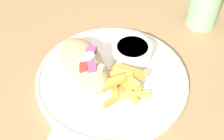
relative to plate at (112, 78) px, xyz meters
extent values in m
cube|color=#9E7A51|center=(0.03, 0.05, -0.03)|extent=(1.46, 1.46, 0.04)
cylinder|color=#9E7A51|center=(-0.63, 0.71, -0.39)|extent=(0.06, 0.06, 0.70)
cylinder|color=white|center=(0.00, 0.00, 0.00)|extent=(0.30, 0.30, 0.01)
torus|color=white|center=(0.00, 0.00, 0.01)|extent=(0.30, 0.30, 0.01)
ellipsoid|color=tan|center=(-0.04, -0.01, 0.03)|extent=(0.13, 0.14, 0.05)
cube|color=red|center=(-0.05, -0.03, 0.05)|extent=(0.02, 0.02, 0.01)
cube|color=silver|center=(-0.03, -0.02, 0.05)|extent=(0.02, 0.02, 0.01)
cube|color=#A34C84|center=(-0.03, -0.03, 0.06)|extent=(0.02, 0.02, 0.02)
cube|color=#B7D693|center=(-0.01, -0.03, 0.05)|extent=(0.01, 0.01, 0.01)
ellipsoid|color=tan|center=(-0.07, 0.01, 0.03)|extent=(0.14, 0.14, 0.05)
cube|color=red|center=(-0.04, 0.00, 0.05)|extent=(0.01, 0.01, 0.01)
cube|color=#B7D693|center=(-0.04, 0.00, 0.05)|extent=(0.02, 0.02, 0.01)
cube|color=#A34C84|center=(-0.05, 0.02, 0.05)|extent=(0.02, 0.02, 0.02)
cube|color=white|center=(-0.05, 0.01, 0.05)|extent=(0.01, 0.01, 0.01)
cube|color=silver|center=(-0.05, -0.02, 0.05)|extent=(0.02, 0.02, 0.01)
cube|color=silver|center=(-0.04, -0.01, 0.06)|extent=(0.02, 0.02, 0.01)
cube|color=#A34C84|center=(-0.04, 0.01, 0.05)|extent=(0.01, 0.01, 0.01)
cube|color=gold|center=(0.01, -0.02, 0.01)|extent=(0.04, 0.08, 0.01)
cube|color=gold|center=(0.03, -0.02, 0.01)|extent=(0.01, 0.06, 0.01)
cube|color=gold|center=(0.02, -0.05, 0.01)|extent=(0.05, 0.06, 0.01)
cube|color=#E5B251|center=(0.05, -0.04, 0.01)|extent=(0.06, 0.03, 0.01)
cube|color=gold|center=(0.03, -0.02, 0.01)|extent=(0.06, 0.03, 0.01)
cube|color=#E5B251|center=(0.03, 0.00, 0.01)|extent=(0.06, 0.06, 0.01)
cube|color=gold|center=(0.04, -0.03, 0.01)|extent=(0.06, 0.06, 0.01)
cube|color=gold|center=(0.01, -0.03, 0.03)|extent=(0.05, 0.04, 0.01)
cube|color=#E5B251|center=(0.04, -0.01, 0.02)|extent=(0.05, 0.04, 0.01)
cube|color=gold|center=(0.02, -0.03, 0.03)|extent=(0.05, 0.06, 0.01)
cube|color=gold|center=(0.00, -0.01, 0.02)|extent=(0.06, 0.05, 0.01)
cube|color=gold|center=(0.04, 0.01, 0.02)|extent=(0.06, 0.02, 0.01)
cube|color=#E5B251|center=(0.04, 0.00, 0.03)|extent=(0.07, 0.01, 0.01)
cylinder|color=white|center=(0.03, 0.06, 0.02)|extent=(0.08, 0.08, 0.03)
cylinder|color=beige|center=(0.03, 0.06, 0.03)|extent=(0.06, 0.06, 0.01)
torus|color=white|center=(0.03, 0.06, 0.04)|extent=(0.08, 0.08, 0.00)
cylinder|color=#8CCC93|center=(0.16, 0.24, 0.04)|extent=(0.07, 0.07, 0.09)
cylinder|color=silver|center=(0.16, 0.24, 0.02)|extent=(0.06, 0.06, 0.06)
camera|label=1|loc=(0.11, -0.40, 0.46)|focal=50.00mm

